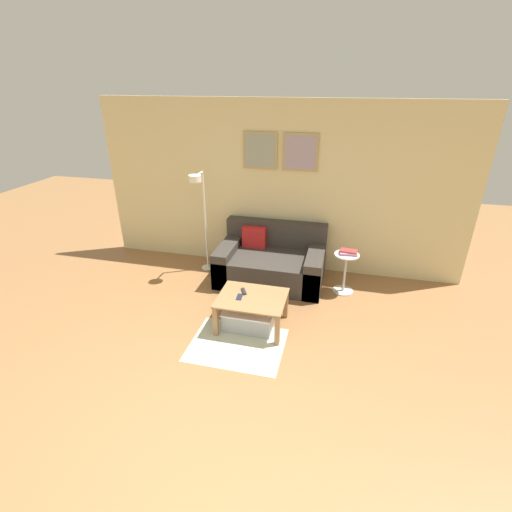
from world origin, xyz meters
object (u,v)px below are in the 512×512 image
object	(u,v)px
coffee_table	(252,302)
cell_phone	(239,297)
storage_bin	(249,318)
book_stack	(348,252)
floor_lamp	(200,206)
remote_control	(244,291)
side_table	(345,269)
couch	(271,262)

from	to	relation	value
coffee_table	cell_phone	bearing A→B (deg)	-165.81
storage_bin	book_stack	xyz separation A→B (m)	(1.12, 1.17, 0.49)
floor_lamp	book_stack	xyz separation A→B (m)	(2.16, -0.04, -0.48)
remote_control	storage_bin	bearing A→B (deg)	-80.66
storage_bin	floor_lamp	distance (m)	1.87
storage_bin	remote_control	world-z (taller)	remote_control
floor_lamp	book_stack	distance (m)	2.22
cell_phone	side_table	bearing A→B (deg)	38.73
cell_phone	book_stack	bearing A→B (deg)	38.71
couch	floor_lamp	bearing A→B (deg)	-176.48
side_table	cell_phone	size ratio (longest dim) A/B	4.21
coffee_table	remote_control	xyz separation A→B (m)	(-0.13, 0.09, 0.09)
side_table	remote_control	world-z (taller)	side_table
coffee_table	storage_bin	xyz separation A→B (m)	(-0.03, -0.04, -0.21)
couch	floor_lamp	distance (m)	1.34
side_table	remote_control	bearing A→B (deg)	-139.39
storage_bin	remote_control	bearing A→B (deg)	126.66
cell_phone	storage_bin	bearing A→B (deg)	-5.63
floor_lamp	remote_control	bearing A→B (deg)	-48.72
couch	floor_lamp	xyz separation A→B (m)	(-1.06, -0.07, 0.82)
coffee_table	cell_phone	xyz separation A→B (m)	(-0.14, -0.04, 0.08)
book_stack	remote_control	size ratio (longest dim) A/B	1.69
storage_bin	couch	bearing A→B (deg)	89.40
coffee_table	cell_phone	world-z (taller)	cell_phone
storage_bin	side_table	world-z (taller)	side_table
storage_bin	cell_phone	bearing A→B (deg)	179.14
coffee_table	side_table	distance (m)	1.55
floor_lamp	remote_control	size ratio (longest dim) A/B	10.53
floor_lamp	remote_control	xyz separation A→B (m)	(0.95, -1.08, -0.68)
storage_bin	side_table	bearing A→B (deg)	46.37
couch	cell_phone	size ratio (longest dim) A/B	11.08
couch	cell_phone	world-z (taller)	couch
floor_lamp	side_table	bearing A→B (deg)	-1.52
storage_bin	floor_lamp	xyz separation A→B (m)	(-1.05, 1.21, 0.97)
coffee_table	storage_bin	world-z (taller)	coffee_table
storage_bin	book_stack	world-z (taller)	book_stack
storage_bin	cell_phone	distance (m)	0.31
side_table	remote_control	size ratio (longest dim) A/B	3.93
side_table	cell_phone	bearing A→B (deg)	-136.49
storage_bin	remote_control	xyz separation A→B (m)	(-0.10, 0.13, 0.30)
coffee_table	floor_lamp	xyz separation A→B (m)	(-1.08, 1.17, 0.76)
book_stack	cell_phone	world-z (taller)	book_stack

